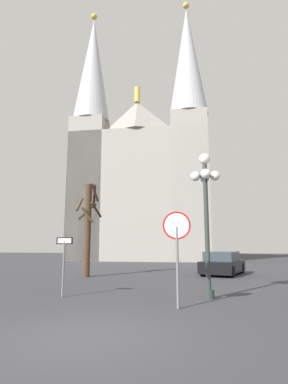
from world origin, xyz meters
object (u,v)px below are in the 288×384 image
(one_way_arrow_sign, at_px, (64,258))
(bare_tree, at_px, (88,226))
(street_lamp, at_px, (206,200))
(parked_car_near_black, at_px, (223,264))
(stop_sign, at_px, (177,239))
(cathedral, at_px, (142,178))

(one_way_arrow_sign, distance_m, bare_tree, 6.96)
(street_lamp, bearing_deg, parked_car_near_black, 80.76)
(one_way_arrow_sign, bearing_deg, street_lamp, 4.04)
(stop_sign, distance_m, street_lamp, 2.50)
(cathedral, bearing_deg, one_way_arrow_sign, -87.74)
(one_way_arrow_sign, distance_m, parked_car_near_black, 11.12)
(stop_sign, bearing_deg, cathedral, 100.29)
(cathedral, xyz_separation_m, one_way_arrow_sign, (1.05, -26.69, -8.72))
(cathedral, xyz_separation_m, street_lamp, (6.10, -26.33, -6.68))
(stop_sign, bearing_deg, parked_car_near_black, 77.12)
(one_way_arrow_sign, height_order, bare_tree, bare_tree)
(bare_tree, bearing_deg, stop_sign, -56.36)
(bare_tree, bearing_deg, parked_car_near_black, 16.96)
(one_way_arrow_sign, distance_m, street_lamp, 5.46)
(cathedral, xyz_separation_m, stop_sign, (5.11, -28.14, -8.09))
(cathedral, relative_size, street_lamp, 6.26)
(bare_tree, bearing_deg, street_lamp, -44.62)
(cathedral, relative_size, bare_tree, 5.94)
(one_way_arrow_sign, bearing_deg, cathedral, 92.26)
(cathedral, height_order, parked_car_near_black, cathedral)
(stop_sign, height_order, parked_car_near_black, stop_sign)
(stop_sign, bearing_deg, one_way_arrow_sign, 160.29)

